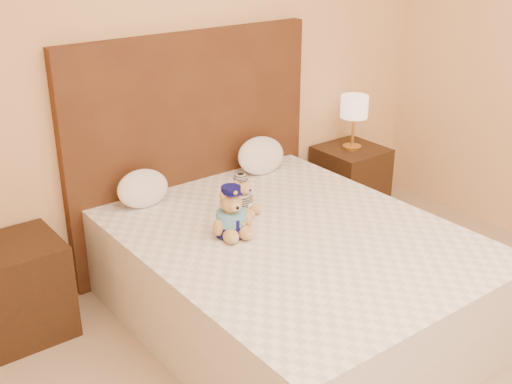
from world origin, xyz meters
The scene contains 10 objects.
room_walls centered at (0.00, 0.46, 1.81)m, with size 4.04×4.52×2.72m.
bed centered at (0.00, 1.20, 0.28)m, with size 1.60×2.00×0.55m.
headboard centered at (0.00, 2.21, 0.75)m, with size 1.75×0.08×1.50m, color #4F2E17.
nightstand_left centered at (-1.25, 2.00, 0.28)m, with size 0.45×0.45×0.55m, color #361D11.
nightstand_right centered at (1.25, 2.00, 0.28)m, with size 0.45×0.45×0.55m, color #361D11.
lamp centered at (1.25, 2.00, 0.85)m, with size 0.20×0.20×0.40m.
teddy_police centered at (-0.28, 1.39, 0.69)m, with size 0.24×0.23×0.28m, color #B27A45, non-canonical shape.
teddy_prisoner centered at (-0.08, 1.58, 0.67)m, with size 0.21×0.20×0.23m, color #B27A45, non-canonical shape.
pillow_left centered at (-0.47, 2.03, 0.67)m, with size 0.33×0.21×0.23m, color white.
pillow_right centered at (0.42, 2.03, 0.68)m, with size 0.37×0.24×0.26m, color white.
Camera 1 is at (-2.05, -1.15, 2.14)m, focal length 45.00 mm.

